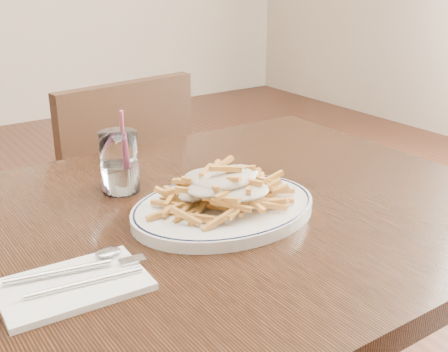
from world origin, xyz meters
TOP-DOWN VIEW (x-y plane):
  - table at (0.00, 0.00)m, footprint 1.20×0.80m
  - chair_far at (0.17, 0.66)m, footprint 0.45×0.45m
  - fries_plate at (0.08, -0.03)m, footprint 0.35×0.31m
  - loaded_fries at (0.08, -0.03)m, footprint 0.23×0.19m
  - napkin at (-0.21, -0.10)m, footprint 0.19×0.13m
  - cutlery at (-0.21, -0.10)m, footprint 0.20×0.09m
  - water_glass at (-0.02, 0.17)m, footprint 0.07×0.07m

SIDE VIEW (x-z plane):
  - chair_far at x=0.17m, z-range 0.06..0.92m
  - table at x=0.00m, z-range 0.30..1.05m
  - napkin at x=-0.21m, z-range 0.75..0.76m
  - fries_plate at x=0.08m, z-range 0.75..0.77m
  - cutlery at x=-0.21m, z-range 0.76..0.77m
  - water_glass at x=-0.02m, z-range 0.72..0.88m
  - loaded_fries at x=0.08m, z-range 0.77..0.84m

